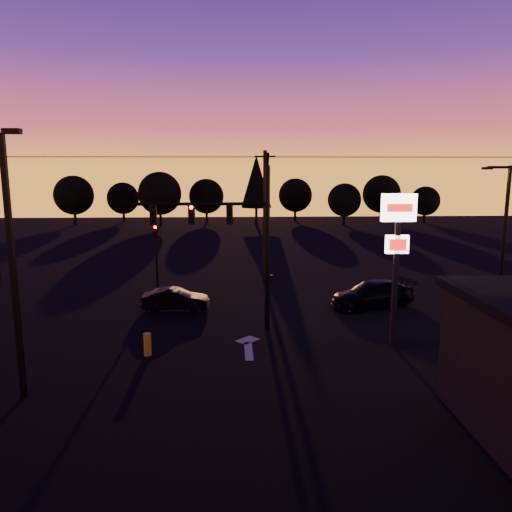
{
  "coord_description": "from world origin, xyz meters",
  "views": [
    {
      "loc": [
        -0.1,
        -19.67,
        7.95
      ],
      "look_at": [
        1.0,
        5.0,
        3.5
      ],
      "focal_mm": 35.0,
      "sensor_mm": 36.0,
      "label": 1
    }
  ],
  "objects_px": {
    "secondary_signal": "(156,248)",
    "car_right": "(373,294)",
    "pylon_sign": "(397,237)",
    "streetlight": "(503,235)",
    "parking_lot_light": "(11,248)",
    "bollard": "(147,344)",
    "traffic_signal_mast": "(234,230)",
    "car_mid": "(175,299)"
  },
  "relations": [
    {
      "from": "bollard",
      "to": "traffic_signal_mast",
      "type": "bearing_deg",
      "value": 41.43
    },
    {
      "from": "secondary_signal",
      "to": "car_right",
      "type": "relative_size",
      "value": 0.86
    },
    {
      "from": "streetlight",
      "to": "car_right",
      "type": "height_order",
      "value": "streetlight"
    },
    {
      "from": "parking_lot_light",
      "to": "car_mid",
      "type": "height_order",
      "value": "parking_lot_light"
    },
    {
      "from": "parking_lot_light",
      "to": "pylon_sign",
      "type": "relative_size",
      "value": 1.34
    },
    {
      "from": "traffic_signal_mast",
      "to": "car_right",
      "type": "bearing_deg",
      "value": 25.4
    },
    {
      "from": "pylon_sign",
      "to": "traffic_signal_mast",
      "type": "bearing_deg",
      "value": 160.64
    },
    {
      "from": "streetlight",
      "to": "car_mid",
      "type": "height_order",
      "value": "streetlight"
    },
    {
      "from": "secondary_signal",
      "to": "car_right",
      "type": "height_order",
      "value": "secondary_signal"
    },
    {
      "from": "parking_lot_light",
      "to": "car_right",
      "type": "bearing_deg",
      "value": 35.06
    },
    {
      "from": "parking_lot_light",
      "to": "bollard",
      "type": "bearing_deg",
      "value": 45.22
    },
    {
      "from": "secondary_signal",
      "to": "pylon_sign",
      "type": "height_order",
      "value": "pylon_sign"
    },
    {
      "from": "car_mid",
      "to": "car_right",
      "type": "distance_m",
      "value": 11.26
    },
    {
      "from": "traffic_signal_mast",
      "to": "pylon_sign",
      "type": "xyz_separation_m",
      "value": [
        7.1,
        -2.49,
        -0.02
      ]
    },
    {
      "from": "parking_lot_light",
      "to": "car_mid",
      "type": "xyz_separation_m",
      "value": [
        4.08,
        10.57,
        -4.66
      ]
    },
    {
      "from": "parking_lot_light",
      "to": "pylon_sign",
      "type": "distance_m",
      "value": 15.19
    },
    {
      "from": "parking_lot_light",
      "to": "car_right",
      "type": "distance_m",
      "value": 19.27
    },
    {
      "from": "secondary_signal",
      "to": "parking_lot_light",
      "type": "height_order",
      "value": "parking_lot_light"
    },
    {
      "from": "parking_lot_light",
      "to": "car_mid",
      "type": "relative_size",
      "value": 2.47
    },
    {
      "from": "pylon_sign",
      "to": "streetlight",
      "type": "height_order",
      "value": "streetlight"
    },
    {
      "from": "streetlight",
      "to": "bollard",
      "type": "bearing_deg",
      "value": -164.88
    },
    {
      "from": "secondary_signal",
      "to": "car_right",
      "type": "distance_m",
      "value": 13.53
    },
    {
      "from": "streetlight",
      "to": "car_mid",
      "type": "bearing_deg",
      "value": 173.2
    },
    {
      "from": "parking_lot_light",
      "to": "streetlight",
      "type": "relative_size",
      "value": 1.14
    },
    {
      "from": "traffic_signal_mast",
      "to": "bollard",
      "type": "xyz_separation_m",
      "value": [
        -3.72,
        -3.28,
        -4.45
      ]
    },
    {
      "from": "parking_lot_light",
      "to": "streetlight",
      "type": "height_order",
      "value": "parking_lot_light"
    },
    {
      "from": "pylon_sign",
      "to": "bollard",
      "type": "height_order",
      "value": "pylon_sign"
    },
    {
      "from": "traffic_signal_mast",
      "to": "bollard",
      "type": "height_order",
      "value": "traffic_signal_mast"
    },
    {
      "from": "traffic_signal_mast",
      "to": "parking_lot_light",
      "type": "distance_m",
      "value": 10.19
    },
    {
      "from": "pylon_sign",
      "to": "car_right",
      "type": "height_order",
      "value": "pylon_sign"
    },
    {
      "from": "car_right",
      "to": "pylon_sign",
      "type": "bearing_deg",
      "value": -28.61
    },
    {
      "from": "pylon_sign",
      "to": "streetlight",
      "type": "bearing_deg",
      "value": 30.08
    },
    {
      "from": "car_right",
      "to": "car_mid",
      "type": "bearing_deg",
      "value": -110.08
    },
    {
      "from": "pylon_sign",
      "to": "secondary_signal",
      "type": "bearing_deg",
      "value": 140.23
    },
    {
      "from": "secondary_signal",
      "to": "streetlight",
      "type": "height_order",
      "value": "streetlight"
    },
    {
      "from": "bollard",
      "to": "car_mid",
      "type": "xyz_separation_m",
      "value": [
        0.39,
        6.86,
        0.12
      ]
    },
    {
      "from": "traffic_signal_mast",
      "to": "car_right",
      "type": "xyz_separation_m",
      "value": [
        7.93,
        3.77,
        -4.21
      ]
    },
    {
      "from": "secondary_signal",
      "to": "streetlight",
      "type": "bearing_deg",
      "value": -17.56
    },
    {
      "from": "car_mid",
      "to": "bollard",
      "type": "bearing_deg",
      "value": 178.06
    },
    {
      "from": "car_right",
      "to": "bollard",
      "type": "bearing_deg",
      "value": -79.88
    },
    {
      "from": "traffic_signal_mast",
      "to": "secondary_signal",
      "type": "height_order",
      "value": "traffic_signal_mast"
    },
    {
      "from": "bollard",
      "to": "car_right",
      "type": "bearing_deg",
      "value": 31.18
    }
  ]
}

